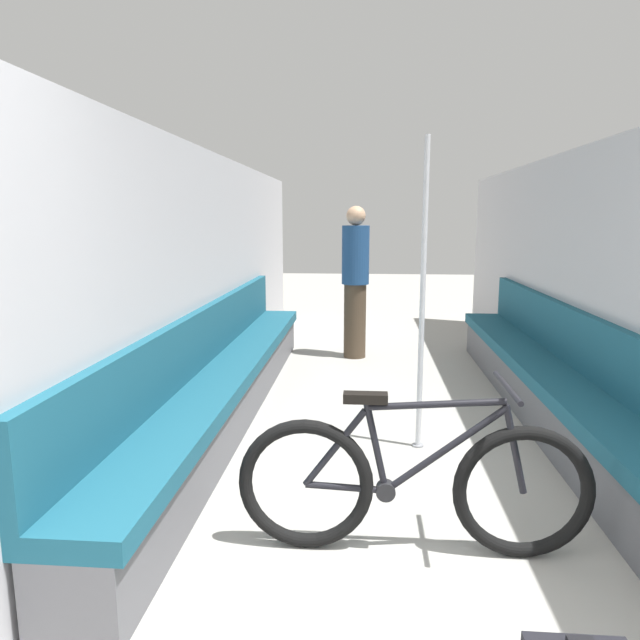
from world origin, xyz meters
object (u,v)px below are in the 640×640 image
object	(u,v)px
grab_pole_near	(422,302)
passenger_standing	(355,280)
bench_seat_row_left	(227,381)
bench_seat_row_right	(555,389)
bicycle	(412,484)

from	to	relation	value
grab_pole_near	passenger_standing	distance (m)	2.58
bench_seat_row_left	passenger_standing	bearing A→B (deg)	65.32
bench_seat_row_left	passenger_standing	world-z (taller)	passenger_standing
bench_seat_row_right	grab_pole_near	distance (m)	1.34
bicycle	passenger_standing	xyz separation A→B (m)	(-0.34, 3.81, 0.53)
bench_seat_row_right	grab_pole_near	size ratio (longest dim) A/B	2.41
grab_pole_near	passenger_standing	size ratio (longest dim) A/B	1.23
passenger_standing	bicycle	bearing A→B (deg)	77.37
bicycle	passenger_standing	bearing A→B (deg)	79.48
bench_seat_row_left	bicycle	world-z (taller)	bench_seat_row_left
bench_seat_row_right	bicycle	distance (m)	2.10
bicycle	grab_pole_near	size ratio (longest dim) A/B	0.79
bicycle	grab_pole_near	xyz separation A→B (m)	(0.15, 1.27, 0.67)
bench_seat_row_right	bicycle	bearing A→B (deg)	-124.44
bench_seat_row_right	grab_pole_near	bearing A→B (deg)	-156.20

